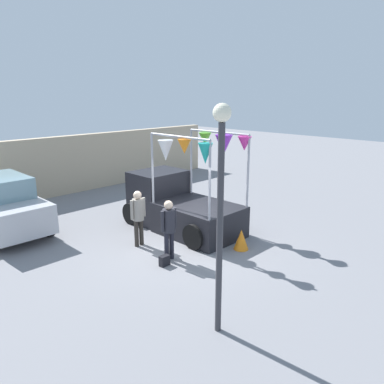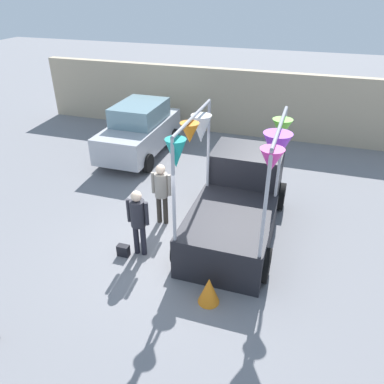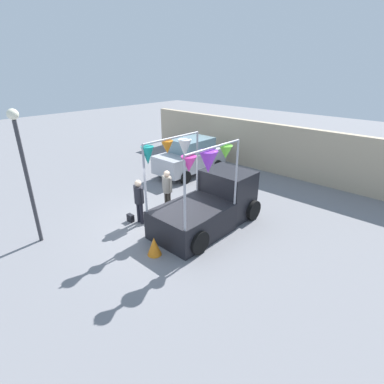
{
  "view_description": "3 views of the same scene",
  "coord_description": "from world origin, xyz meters",
  "px_view_note": "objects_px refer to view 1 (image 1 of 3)",
  "views": [
    {
      "loc": [
        -7.14,
        -7.56,
        4.46
      ],
      "look_at": [
        0.6,
        0.1,
        1.55
      ],
      "focal_mm": 35.0,
      "sensor_mm": 36.0,
      "label": 1
    },
    {
      "loc": [
        2.49,
        -6.71,
        5.67
      ],
      "look_at": [
        0.17,
        0.44,
        1.37
      ],
      "focal_mm": 35.0,
      "sensor_mm": 36.0,
      "label": 2
    },
    {
      "loc": [
        7.28,
        -6.31,
        5.41
      ],
      "look_at": [
        0.9,
        0.53,
        1.43
      ],
      "focal_mm": 28.0,
      "sensor_mm": 36.0,
      "label": 3
    }
  ],
  "objects_px": {
    "parked_car": "(3,205)",
    "person_vendor": "(138,213)",
    "vendor_truck": "(178,202)",
    "street_lamp": "(221,192)",
    "handbag": "(165,261)",
    "folded_kite_bundle_tangerine": "(241,240)",
    "person_customer": "(169,224)"
  },
  "relations": [
    {
      "from": "parked_car",
      "to": "person_vendor",
      "type": "bearing_deg",
      "value": -58.26
    },
    {
      "from": "vendor_truck",
      "to": "parked_car",
      "type": "xyz_separation_m",
      "value": [
        -4.36,
        3.57,
        0.06
      ]
    },
    {
      "from": "vendor_truck",
      "to": "street_lamp",
      "type": "relative_size",
      "value": 0.95
    },
    {
      "from": "handbag",
      "to": "folded_kite_bundle_tangerine",
      "type": "height_order",
      "value": "folded_kite_bundle_tangerine"
    },
    {
      "from": "vendor_truck",
      "to": "person_customer",
      "type": "relative_size",
      "value": 2.42
    },
    {
      "from": "handbag",
      "to": "vendor_truck",
      "type": "bearing_deg",
      "value": 40.04
    },
    {
      "from": "person_customer",
      "to": "handbag",
      "type": "bearing_deg",
      "value": -150.26
    },
    {
      "from": "person_customer",
      "to": "person_vendor",
      "type": "height_order",
      "value": "person_vendor"
    },
    {
      "from": "person_customer",
      "to": "street_lamp",
      "type": "xyz_separation_m",
      "value": [
        -1.47,
        -3.04,
        1.75
      ]
    },
    {
      "from": "parked_car",
      "to": "folded_kite_bundle_tangerine",
      "type": "height_order",
      "value": "parked_car"
    },
    {
      "from": "parked_car",
      "to": "folded_kite_bundle_tangerine",
      "type": "relative_size",
      "value": 6.67
    },
    {
      "from": "street_lamp",
      "to": "person_vendor",
      "type": "bearing_deg",
      "value": 71.44
    },
    {
      "from": "person_vendor",
      "to": "handbag",
      "type": "bearing_deg",
      "value": -103.03
    },
    {
      "from": "vendor_truck",
      "to": "handbag",
      "type": "bearing_deg",
      "value": -139.96
    },
    {
      "from": "handbag",
      "to": "folded_kite_bundle_tangerine",
      "type": "distance_m",
      "value": 2.43
    },
    {
      "from": "handbag",
      "to": "folded_kite_bundle_tangerine",
      "type": "relative_size",
      "value": 0.47
    },
    {
      "from": "handbag",
      "to": "street_lamp",
      "type": "distance_m",
      "value": 4.03
    },
    {
      "from": "parked_car",
      "to": "folded_kite_bundle_tangerine",
      "type": "xyz_separation_m",
      "value": [
        4.36,
        -6.28,
        -0.64
      ]
    },
    {
      "from": "folded_kite_bundle_tangerine",
      "to": "street_lamp",
      "type": "bearing_deg",
      "value": -148.95
    },
    {
      "from": "vendor_truck",
      "to": "person_vendor",
      "type": "height_order",
      "value": "vendor_truck"
    },
    {
      "from": "vendor_truck",
      "to": "street_lamp",
      "type": "bearing_deg",
      "value": -125.59
    },
    {
      "from": "person_vendor",
      "to": "street_lamp",
      "type": "distance_m",
      "value": 4.96
    },
    {
      "from": "person_vendor",
      "to": "handbag",
      "type": "distance_m",
      "value": 1.83
    },
    {
      "from": "person_vendor",
      "to": "handbag",
      "type": "height_order",
      "value": "person_vendor"
    },
    {
      "from": "vendor_truck",
      "to": "street_lamp",
      "type": "height_order",
      "value": "street_lamp"
    },
    {
      "from": "street_lamp",
      "to": "folded_kite_bundle_tangerine",
      "type": "height_order",
      "value": "street_lamp"
    },
    {
      "from": "parked_car",
      "to": "person_customer",
      "type": "relative_size",
      "value": 2.37
    },
    {
      "from": "parked_car",
      "to": "person_customer",
      "type": "xyz_separation_m",
      "value": [
        2.42,
        -5.29,
        0.07
      ]
    },
    {
      "from": "handbag",
      "to": "parked_car",
      "type": "bearing_deg",
      "value": 110.62
    },
    {
      "from": "folded_kite_bundle_tangerine",
      "to": "parked_car",
      "type": "bearing_deg",
      "value": 124.81
    },
    {
      "from": "person_customer",
      "to": "street_lamp",
      "type": "height_order",
      "value": "street_lamp"
    },
    {
      "from": "person_vendor",
      "to": "street_lamp",
      "type": "bearing_deg",
      "value": -108.56
    }
  ]
}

